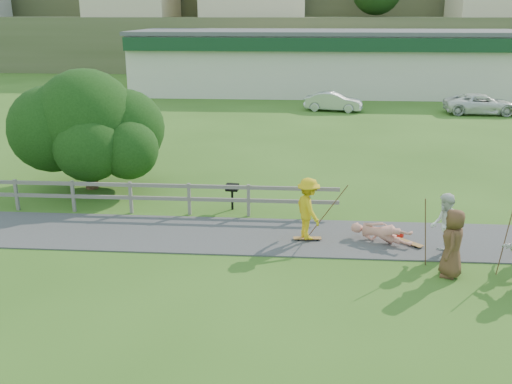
# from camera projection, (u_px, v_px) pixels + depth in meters

# --- Properties ---
(ground) EXTENTS (260.00, 260.00, 0.00)m
(ground) POSITION_uv_depth(u_px,v_px,m) (238.00, 256.00, 15.99)
(ground) COLOR #305919
(ground) RESTS_ON ground
(path) EXTENTS (34.00, 3.00, 0.04)m
(path) POSITION_uv_depth(u_px,v_px,m) (243.00, 235.00, 17.41)
(path) COLOR #3D3D40
(path) RESTS_ON ground
(fence) EXTENTS (15.05, 0.10, 1.10)m
(fence) POSITION_uv_depth(u_px,v_px,m) (113.00, 192.00, 19.24)
(fence) COLOR #615C55
(fence) RESTS_ON ground
(strip_mall) EXTENTS (32.50, 10.75, 5.10)m
(strip_mall) POSITION_uv_depth(u_px,v_px,m) (328.00, 61.00, 48.14)
(strip_mall) COLOR silver
(strip_mall) RESTS_ON ground
(skater_rider) EXTENTS (1.12, 1.37, 1.85)m
(skater_rider) POSITION_uv_depth(u_px,v_px,m) (308.00, 212.00, 16.76)
(skater_rider) COLOR gold
(skater_rider) RESTS_ON ground
(skater_fallen) EXTENTS (1.25, 1.80, 0.66)m
(skater_fallen) POSITION_uv_depth(u_px,v_px,m) (381.00, 233.00, 16.78)
(skater_fallen) COLOR tan
(skater_fallen) RESTS_ON ground
(spectator_a) EXTENTS (0.83, 0.99, 1.83)m
(spectator_a) POSITION_uv_depth(u_px,v_px,m) (444.00, 226.00, 15.70)
(spectator_a) COLOR silver
(spectator_a) RESTS_ON ground
(spectator_c) EXTENTS (0.81, 1.02, 1.82)m
(spectator_c) POSITION_uv_depth(u_px,v_px,m) (453.00, 243.00, 14.52)
(spectator_c) COLOR brown
(spectator_c) RESTS_ON ground
(car_silver) EXTENTS (4.13, 2.12, 1.30)m
(car_silver) POSITION_uv_depth(u_px,v_px,m) (333.00, 102.00, 39.26)
(car_silver) COLOR silver
(car_silver) RESTS_ON ground
(car_white) EXTENTS (4.92, 2.41, 1.35)m
(car_white) POSITION_uv_depth(u_px,v_px,m) (481.00, 104.00, 38.03)
(car_white) COLOR white
(car_white) RESTS_ON ground
(tree) EXTENTS (6.16, 6.16, 3.64)m
(tree) POSITION_uv_depth(u_px,v_px,m) (88.00, 142.00, 21.61)
(tree) COLOR black
(tree) RESTS_ON ground
(bbq) EXTENTS (0.46, 0.37, 0.91)m
(bbq) POSITION_uv_depth(u_px,v_px,m) (232.00, 197.00, 19.63)
(bbq) COLOR black
(bbq) RESTS_ON ground
(longboard_rider) EXTENTS (0.84, 0.27, 0.09)m
(longboard_rider) POSITION_uv_depth(u_px,v_px,m) (307.00, 240.00, 17.03)
(longboard_rider) COLOR #925F30
(longboard_rider) RESTS_ON ground
(longboard_fallen) EXTENTS (0.81, 0.80, 0.10)m
(longboard_fallen) POSITION_uv_depth(u_px,v_px,m) (408.00, 244.00, 16.71)
(longboard_fallen) COLOR #925F30
(longboard_fallen) RESTS_ON ground
(helmet) EXTENTS (0.27, 0.27, 0.27)m
(helmet) POSITION_uv_depth(u_px,v_px,m) (399.00, 235.00, 17.12)
(helmet) COLOR #B51408
(helmet) RESTS_ON ground
(pole_rider) EXTENTS (0.03, 0.03, 2.00)m
(pole_rider) POSITION_uv_depth(u_px,v_px,m) (328.00, 206.00, 17.08)
(pole_rider) COLOR brown
(pole_rider) RESTS_ON ground
(pole_spec_left) EXTENTS (0.03, 0.03, 1.90)m
(pole_spec_left) POSITION_uv_depth(u_px,v_px,m) (425.00, 232.00, 15.12)
(pole_spec_left) COLOR brown
(pole_spec_left) RESTS_ON ground
(pole_spec_right) EXTENTS (0.03, 0.03, 1.82)m
(pole_spec_right) POSITION_uv_depth(u_px,v_px,m) (504.00, 242.00, 14.58)
(pole_spec_right) COLOR brown
(pole_spec_right) RESTS_ON ground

